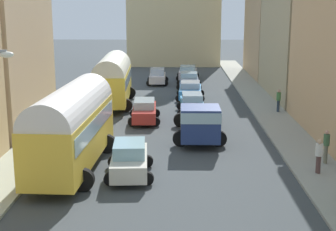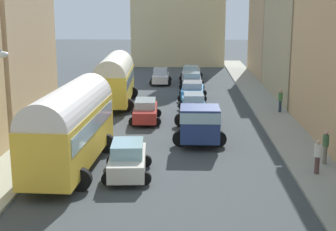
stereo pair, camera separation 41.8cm
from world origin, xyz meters
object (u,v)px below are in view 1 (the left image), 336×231
Objects in this scene: car_6 at (144,111)px; pedestrian_1 at (326,145)px; car_1 at (190,90)px; parked_bus_1 at (113,78)px; cargo_truck_0 at (199,120)px; car_7 at (158,76)px; parked_bus_0 at (72,124)px; pedestrian_2 at (279,100)px; pedestrian_0 at (319,155)px; car_0 at (192,103)px; car_5 at (130,159)px; car_3 at (188,73)px; car_2 at (189,80)px.

car_6 is 2.38× the size of pedestrian_1.
car_1 is at bearing 109.87° from pedestrian_1.
parked_bus_1 is 12.02m from cargo_truck_0.
car_6 is at bearing -90.81° from car_7.
pedestrian_2 is at bearing 45.74° from parked_bus_0.
cargo_truck_0 is 9.52m from pedestrian_2.
parked_bus_1 is 2.12× the size of car_1.
pedestrian_0 is at bearing -48.78° from cargo_truck_0.
car_6 is 1.14× the size of car_7.
pedestrian_1 is at bearing -62.08° from car_0.
car_7 is (0.23, 16.00, 0.02)m from car_6.
car_3 is at bearing 83.79° from car_5.
car_7 is at bearing -134.20° from car_3.
cargo_truck_0 reaches higher than car_7.
car_5 is at bearing -125.13° from pedestrian_2.
parked_bus_0 reaches higher than pedestrian_0.
car_7 is at bearing 110.32° from pedestrian_1.
car_2 is 0.87× the size of car_3.
car_2 is 5.50m from car_3.
car_5 is at bearing -89.84° from car_6.
car_2 is 14.03m from car_6.
car_3 is 28.99m from pedestrian_1.
car_7 is 26.83m from pedestrian_1.
car_2 is at bearing -90.00° from car_3.
car_6 is at bearing 74.34° from parked_bus_0.
parked_bus_1 reaches higher than pedestrian_1.
pedestrian_0 is (5.50, -13.28, 0.27)m from car_0.
pedestrian_2 reaches higher than car_1.
car_7 is at bearing 107.82° from pedestrian_0.
pedestrian_2 is at bearing -40.73° from car_1.
car_7 reaches higher than car_3.
pedestrian_0 is (5.50, -24.28, 0.25)m from car_2.
car_2 is at bearing 102.76° from pedestrian_0.
pedestrian_1 is (6.25, -11.80, 0.31)m from car_0.
car_3 is 2.44× the size of pedestrian_0.
cargo_truck_0 reaches higher than pedestrian_2.
car_1 is at bearing -68.70° from car_7.
parked_bus_0 reaches higher than car_6.
pedestrian_1 reaches higher than pedestrian_2.
parked_bus_1 reaches higher than pedestrian_2.
cargo_truck_0 is at bearing -52.75° from car_6.
pedestrian_2 is (9.53, 13.55, 0.23)m from car_5.
car_2 is (0.00, 11.00, 0.03)m from car_0.
car_2 is at bearing 90.60° from cargo_truck_0.
parked_bus_0 is 24.38m from car_2.
pedestrian_0 reaches higher than car_7.
cargo_truck_0 reaches higher than pedestrian_0.
car_7 reaches higher than car_0.
car_0 is (6.13, -2.96, -1.41)m from parked_bus_1.
car_0 is at bearing -25.78° from parked_bus_1.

